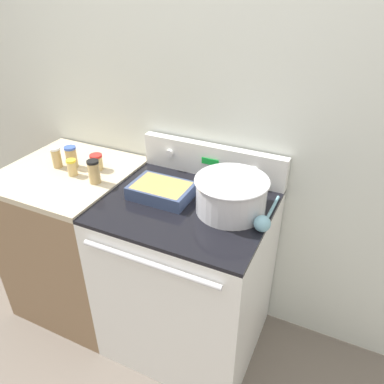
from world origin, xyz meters
TOP-DOWN VIEW (x-y plane):
  - ground_plane at (0.00, 0.00)m, footprint 12.00×12.00m
  - kitchen_wall at (0.00, 0.69)m, footprint 8.00×0.05m
  - stove_range at (0.00, 0.33)m, footprint 0.76×0.68m
  - control_panel at (0.00, 0.63)m, footprint 0.76×0.07m
  - side_counter at (-0.71, 0.33)m, footprint 0.65×0.65m
  - mixing_bowl at (0.20, 0.36)m, footprint 0.32×0.32m
  - casserole_dish at (-0.13, 0.33)m, footprint 0.28×0.20m
  - ladle at (0.37, 0.30)m, footprint 0.07×0.31m
  - spice_jar_black_cap at (-0.49, 0.29)m, footprint 0.06×0.06m
  - spice_jar_red_cap at (-0.56, 0.41)m, footprint 0.07×0.07m
  - spice_jar_yellow_cap at (-0.64, 0.31)m, footprint 0.05×0.05m
  - spice_jar_blue_cap at (-0.70, 0.38)m, footprint 0.06×0.06m
  - spice_jar_white_cap at (-0.77, 0.34)m, footprint 0.05×0.05m

SIDE VIEW (x-z plane):
  - ground_plane at x=0.00m, z-range 0.00..0.00m
  - stove_range at x=0.00m, z-range 0.00..0.90m
  - side_counter at x=-0.71m, z-range 0.00..0.91m
  - ladle at x=0.37m, z-range 0.90..0.97m
  - casserole_dish at x=-0.13m, z-range 0.90..0.97m
  - spice_jar_red_cap at x=-0.56m, z-range 0.91..1.00m
  - spice_jar_yellow_cap at x=-0.64m, z-range 0.91..1.00m
  - spice_jar_white_cap at x=-0.77m, z-range 0.91..1.03m
  - spice_jar_blue_cap at x=-0.70m, z-range 0.91..1.03m
  - spice_jar_black_cap at x=-0.49m, z-range 0.91..1.03m
  - control_panel at x=0.00m, z-range 0.90..1.07m
  - mixing_bowl at x=0.20m, z-range 0.91..1.07m
  - kitchen_wall at x=0.00m, z-range 0.00..2.50m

